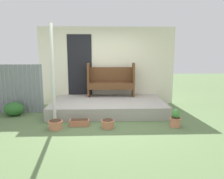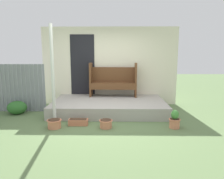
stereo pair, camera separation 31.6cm
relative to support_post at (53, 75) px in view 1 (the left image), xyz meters
The scene contains 10 objects.
ground_plane 1.76m from the support_post, ahead, with size 24.00×24.00×0.00m, color #5B7547.
porch_slab 2.02m from the support_post, 37.94° to the left, with size 3.33×1.92×0.34m.
house_wall 2.44m from the support_post, 57.23° to the left, with size 4.53×0.08×2.60m.
support_post is the anchor object (origin of this frame).
bench 2.31m from the support_post, 49.76° to the left, with size 1.53×0.45×1.09m.
flower_pot_left 1.19m from the support_post, 76.16° to the right, with size 0.35×0.35×0.21m.
flower_pot_middle 1.77m from the support_post, 15.33° to the right, with size 0.33×0.33×0.20m.
flower_pot_right 3.15m from the support_post, ahead, with size 0.28×0.28×0.44m.
planter_box_rect 1.32m from the support_post, 16.32° to the right, with size 0.47×0.19×0.16m.
shrub_by_fence 1.83m from the support_post, 150.00° to the left, with size 0.55×0.50×0.39m.
Camera 1 is at (-0.02, -5.43, 1.81)m, focal length 35.00 mm.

